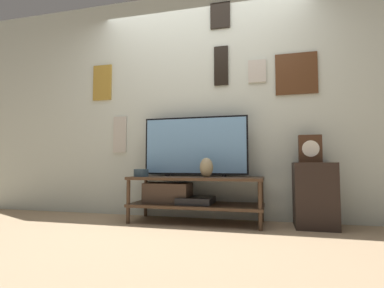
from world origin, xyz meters
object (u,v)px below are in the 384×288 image
object	(u,v)px
television	(195,146)
vase_wide_bowl	(141,173)
mantel_clock	(310,149)
vase_urn_stoneware	(206,167)

from	to	relation	value
television	vase_wide_bowl	xyz separation A→B (m)	(-0.55, -0.21, -0.30)
mantel_clock	vase_wide_bowl	bearing A→B (deg)	-173.02
vase_wide_bowl	mantel_clock	xyz separation A→B (m)	(1.74, 0.21, 0.25)
vase_wide_bowl	vase_urn_stoneware	world-z (taller)	vase_urn_stoneware
mantel_clock	vase_urn_stoneware	bearing A→B (deg)	-168.63
vase_urn_stoneware	vase_wide_bowl	bearing A→B (deg)	-179.41
television	vase_wide_bowl	distance (m)	0.66
vase_wide_bowl	vase_urn_stoneware	distance (m)	0.72
television	vase_wide_bowl	world-z (taller)	television
television	vase_urn_stoneware	size ratio (longest dim) A/B	5.83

